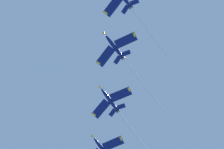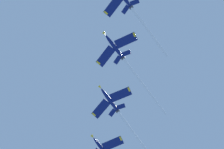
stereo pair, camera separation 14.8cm
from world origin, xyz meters
The scene contains 3 objects.
jet_lead centered at (20.65, 5.12, 124.19)m, with size 21.03×33.82×11.91m.
jet_second centered at (39.71, -2.06, 120.38)m, with size 22.48×38.45×11.60m.
jet_third centered at (59.49, -9.36, 117.29)m, with size 20.52×32.65×10.36m.
Camera 2 is at (11.31, 19.60, 1.72)m, focal length 48.59 mm.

